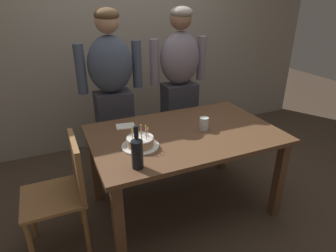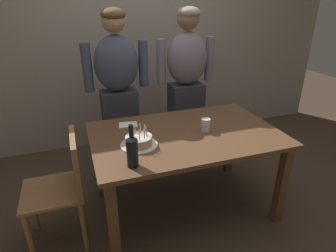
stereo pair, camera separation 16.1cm
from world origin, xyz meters
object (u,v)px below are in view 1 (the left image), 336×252
(napkin_stack, at_px, (126,126))
(person_woman_cardigan, at_px, (179,88))
(water_glass_near, at_px, (204,124))
(birthday_cake, at_px, (140,143))
(wine_bottle, at_px, (137,152))
(person_man_bearded, at_px, (113,97))
(dining_chair, at_px, (65,187))

(napkin_stack, bearing_deg, person_woman_cardigan, 30.72)
(water_glass_near, relative_size, napkin_stack, 0.69)
(birthday_cake, relative_size, water_glass_near, 2.58)
(wine_bottle, xyz_separation_m, person_woman_cardigan, (0.81, 1.06, 0.02))
(wine_bottle, distance_m, person_woman_cardigan, 1.33)
(person_man_bearded, bearing_deg, birthday_cake, 89.62)
(person_woman_cardigan, bearing_deg, wine_bottle, 52.80)
(person_man_bearded, xyz_separation_m, dining_chair, (-0.56, -0.77, -0.36))
(dining_chair, bearing_deg, person_man_bearded, 143.88)
(water_glass_near, distance_m, dining_chair, 1.16)
(water_glass_near, xyz_separation_m, person_man_bearded, (-0.57, 0.73, 0.08))
(person_man_bearded, distance_m, person_woman_cardigan, 0.70)
(napkin_stack, height_order, person_man_bearded, person_man_bearded)
(person_man_bearded, bearing_deg, napkin_stack, 89.23)
(person_woman_cardigan, height_order, dining_chair, person_woman_cardigan)
(water_glass_near, xyz_separation_m, dining_chair, (-1.13, -0.03, -0.28))
(person_man_bearded, distance_m, dining_chair, 1.01)
(napkin_stack, bearing_deg, birthday_cake, -89.96)
(napkin_stack, distance_m, person_man_bearded, 0.44)
(wine_bottle, bearing_deg, dining_chair, 146.55)
(dining_chair, bearing_deg, person_woman_cardigan, 121.35)
(birthday_cake, relative_size, wine_bottle, 0.94)
(birthday_cake, height_order, water_glass_near, birthday_cake)
(napkin_stack, bearing_deg, person_man_bearded, 89.23)
(wine_bottle, bearing_deg, person_man_bearded, 84.16)
(water_glass_near, bearing_deg, dining_chair, -178.45)
(birthday_cake, height_order, dining_chair, birthday_cake)
(water_glass_near, xyz_separation_m, person_woman_cardigan, (0.13, 0.73, 0.08))
(water_glass_near, xyz_separation_m, wine_bottle, (-0.68, -0.33, 0.06))
(wine_bottle, height_order, napkin_stack, wine_bottle)
(water_glass_near, relative_size, dining_chair, 0.12)
(wine_bottle, distance_m, person_man_bearded, 1.07)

